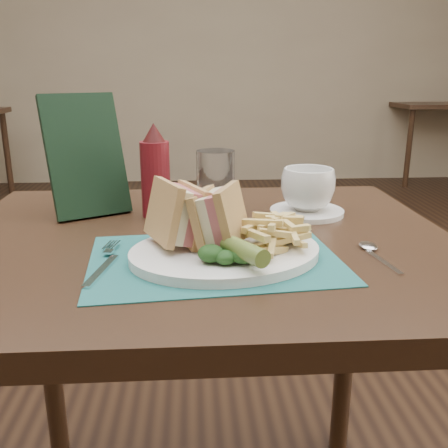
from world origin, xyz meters
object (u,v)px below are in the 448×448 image
object	(u,v)px
table_bg_right	(434,142)
coffee_cup	(308,189)
sandwich_half_b	(207,216)
check_presenter	(86,155)
ketchup_bottle	(155,170)
table_main	(203,413)
saucer	(307,212)
placemat	(215,259)
sandwich_half_a	(164,215)
drinking_glass	(216,183)
plate	(225,253)

from	to	relation	value
table_bg_right	coffee_cup	xyz separation A→B (m)	(-2.13, -3.77, 0.43)
sandwich_half_b	coffee_cup	bearing A→B (deg)	67.90
check_presenter	ketchup_bottle	bearing A→B (deg)	-39.63
table_main	saucer	xyz separation A→B (m)	(0.22, 0.13, 0.38)
table_bg_right	check_presenter	world-z (taller)	check_presenter
table_main	placemat	distance (m)	0.40
sandwich_half_b	ketchup_bottle	distance (m)	0.26
sandwich_half_a	ketchup_bottle	xyz separation A→B (m)	(-0.03, 0.24, 0.02)
table_bg_right	sandwich_half_a	size ratio (longest dim) A/B	8.78
saucer	ketchup_bottle	world-z (taller)	ketchup_bottle
table_bg_right	sandwich_half_b	xyz separation A→B (m)	(-2.34, -4.00, 0.44)
table_main	ketchup_bottle	xyz separation A→B (m)	(-0.09, 0.13, 0.47)
table_main	drinking_glass	distance (m)	0.46
drinking_glass	ketchup_bottle	xyz separation A→B (m)	(-0.12, -0.01, 0.03)
placemat	ketchup_bottle	world-z (taller)	ketchup_bottle
saucer	drinking_glass	xyz separation A→B (m)	(-0.19, 0.01, 0.06)
drinking_glass	check_presenter	world-z (taller)	check_presenter
table_bg_right	drinking_glass	world-z (taller)	drinking_glass
sandwich_half_a	saucer	xyz separation A→B (m)	(0.28, 0.23, -0.06)
coffee_cup	sandwich_half_a	bearing A→B (deg)	-140.71
saucer	table_main	bearing A→B (deg)	-150.05
plate	sandwich_half_a	world-z (taller)	sandwich_half_a
table_main	check_presenter	distance (m)	0.57
plate	sandwich_half_b	xyz separation A→B (m)	(-0.03, 0.01, 0.06)
table_main	sandwich_half_b	bearing A→B (deg)	-85.32
saucer	sandwich_half_a	bearing A→B (deg)	-140.71
placemat	sandwich_half_b	size ratio (longest dim) A/B	3.95
saucer	check_presenter	xyz separation A→B (m)	(-0.45, 0.04, 0.11)
table_main	coffee_cup	distance (m)	0.50
table_main	sandwich_half_a	bearing A→B (deg)	-119.87
table_main	placemat	bearing A→B (deg)	-80.73
placemat	table_bg_right	bearing A→B (deg)	59.85
table_main	table_bg_right	xyz separation A→B (m)	(2.35, 3.90, 0.00)
table_bg_right	sandwich_half_a	xyz separation A→B (m)	(-2.41, -4.00, 0.44)
check_presenter	coffee_cup	bearing A→B (deg)	-32.97
table_main	saucer	bearing A→B (deg)	29.95
saucer	placemat	bearing A→B (deg)	-129.14
saucer	check_presenter	size ratio (longest dim) A/B	0.61
coffee_cup	check_presenter	world-z (taller)	check_presenter
table_main	plate	bearing A→B (deg)	-72.41
table_main	ketchup_bottle	world-z (taller)	ketchup_bottle
table_main	ketchup_bottle	bearing A→B (deg)	122.48
table_main	sandwich_half_a	distance (m)	0.46
coffee_cup	ketchup_bottle	size ratio (longest dim) A/B	0.58
placemat	sandwich_half_a	distance (m)	0.10
ketchup_bottle	check_presenter	distance (m)	0.14
table_main	coffee_cup	size ratio (longest dim) A/B	8.30
coffee_cup	table_main	bearing A→B (deg)	-150.05
coffee_cup	saucer	bearing A→B (deg)	0.00
plate	ketchup_bottle	world-z (taller)	ketchup_bottle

